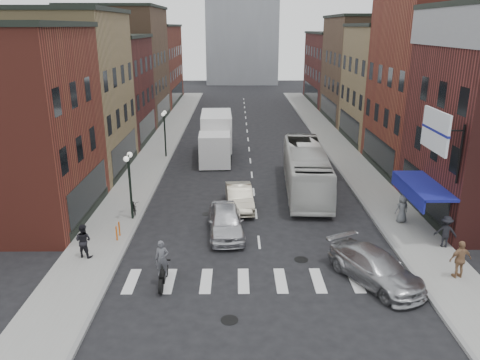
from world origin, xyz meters
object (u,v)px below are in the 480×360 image
Objects in this scene: streetlamp_far at (164,125)px; bike_rack at (118,231)px; billboard_sign at (437,132)px; curb_car at (375,268)px; streetlamp_near at (129,174)px; sedan_left_near at (226,221)px; transit_bus at (306,169)px; ped_right_a at (446,231)px; box_truck at (216,137)px; motorcycle_rider at (162,265)px; sedan_left_far at (239,197)px; ped_left_solo at (83,241)px; ped_right_c at (402,209)px; ped_right_b at (460,259)px; parked_bicycle at (134,206)px.

streetlamp_far is 5.14× the size of bike_rack.
curb_car is at bearing -134.29° from billboard_sign.
sedan_left_near is at bearing -19.62° from streetlamp_near.
ped_right_a is at bearing -53.78° from transit_bus.
box_truck is 3.98× the size of motorcycle_rider.
bike_rack is at bearing 12.72° from ped_right_a.
bike_rack is 0.18× the size of sedan_left_far.
billboard_sign is 1.70× the size of motorcycle_rider.
box_truck is 19.84m from ped_left_solo.
ped_left_solo is (-7.72, -6.84, 0.27)m from sedan_left_far.
box_truck is 5.25× the size of ped_right_c.
box_truck is at bearing 82.86° from curb_car.
streetlamp_near is at bearing -33.67° from ped_right_b.
motorcycle_rider is (-1.51, -21.47, -0.83)m from box_truck.
streetlamp_near is 0.47× the size of box_truck.
ped_right_a is at bearing -57.21° from box_truck.
box_truck is at bearing 72.60° from streetlamp_near.
motorcycle_rider is at bearing -82.23° from streetlamp_far.
streetlamp_far is at bearing -58.52° from ped_right_c.
transit_bus is at bearing -40.45° from ped_right_a.
curb_car is (6.85, -5.15, -0.07)m from sedan_left_near.
sedan_left_near is 2.62× the size of ped_right_b.
ped_left_solo reaches higher than sedan_left_far.
ped_right_b is at bearing -43.47° from parked_bicycle.
box_truck reaches higher than ped_left_solo.
motorcycle_rider is at bearing -68.38° from streetlamp_near.
streetlamp_near is 14.84m from box_truck.
transit_bus reaches higher than sedan_left_near.
billboard_sign reaches higher than streetlamp_far.
streetlamp_near is at bearing -88.94° from ped_left_solo.
ped_right_c is (12.90, 6.69, -0.04)m from motorcycle_rider.
parked_bicycle is (-16.09, 4.48, -5.59)m from billboard_sign.
ped_right_a is (18.31, 0.95, -0.01)m from ped_left_solo.
ped_right_c is (15.91, -1.65, 0.43)m from parked_bicycle.
ped_left_solo is 18.33m from ped_right_a.
parked_bicycle is at bearing 119.26° from curb_car.
ped_right_b reaches higher than ped_left_solo.
streetlamp_far is at bearing 132.41° from billboard_sign.
ped_left_solo is at bearing -119.59° from parked_bicycle.
bike_rack is at bearing -148.69° from sedan_left_far.
ped_left_solo reaches higher than sedan_left_near.
ped_right_c is (3.38, 6.48, 0.25)m from curb_car.
billboard_sign is at bearing -13.15° from sedan_left_near.
billboard_sign reaches higher than sedan_left_near.
ped_right_b is (5.24, -12.28, -0.52)m from transit_bus.
ped_right_a is (12.53, -18.01, -0.85)m from box_truck.
ped_right_b is at bearing -170.35° from ped_left_solo.
streetlamp_near is (-15.99, 3.50, -3.22)m from billboard_sign.
transit_bus reaches higher than bike_rack.
streetlamp_far is 24.62m from curb_car.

